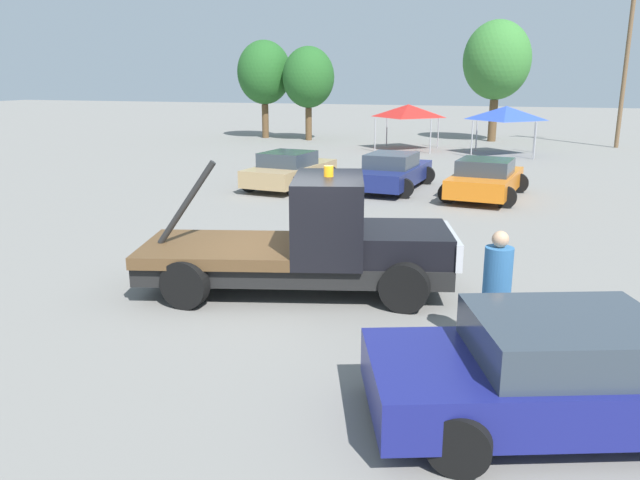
{
  "coord_description": "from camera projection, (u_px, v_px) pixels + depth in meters",
  "views": [
    {
      "loc": [
        3.98,
        -10.68,
        4.01
      ],
      "look_at": [
        0.5,
        0.0,
        1.05
      ],
      "focal_mm": 35.0,
      "sensor_mm": 36.0,
      "label": 1
    }
  ],
  "objects": [
    {
      "name": "tree_right",
      "position": [
        308.0,
        78.0,
        39.38
      ],
      "size": [
        3.28,
        3.28,
        5.85
      ],
      "color": "brown",
      "rests_on": "ground"
    },
    {
      "name": "person_near_truck",
      "position": [
        497.0,
        283.0,
        9.13
      ],
      "size": [
        0.41,
        0.41,
        1.86
      ],
      "rotation": [
        0.0,
        0.0,
        5.07
      ],
      "color": "#847051",
      "rests_on": "ground"
    },
    {
      "name": "tow_truck",
      "position": [
        314.0,
        243.0,
        11.77
      ],
      "size": [
        6.21,
        3.52,
        2.51
      ],
      "rotation": [
        0.0,
        0.0,
        0.27
      ],
      "color": "black",
      "rests_on": "ground"
    },
    {
      "name": "parked_car_tan",
      "position": [
        290.0,
        170.0,
        23.05
      ],
      "size": [
        2.77,
        4.58,
        1.34
      ],
      "rotation": [
        0.0,
        0.0,
        1.45
      ],
      "color": "tan",
      "rests_on": "ground"
    },
    {
      "name": "ground_plane",
      "position": [
        295.0,
        290.0,
        12.03
      ],
      "size": [
        160.0,
        160.0,
        0.0
      ],
      "primitive_type": "plane",
      "color": "gray"
    },
    {
      "name": "utility_pole",
      "position": [
        627.0,
        55.0,
        34.84
      ],
      "size": [
        2.2,
        0.24,
        9.81
      ],
      "color": "brown",
      "rests_on": "ground"
    },
    {
      "name": "tree_left",
      "position": [
        264.0,
        73.0,
        40.86
      ],
      "size": [
        3.53,
        3.53,
        6.31
      ],
      "color": "brown",
      "rests_on": "ground"
    },
    {
      "name": "traffic_cone",
      "position": [
        307.0,
        237.0,
        15.04
      ],
      "size": [
        0.4,
        0.4,
        0.55
      ],
      "color": "black",
      "rests_on": "ground"
    },
    {
      "name": "tree_center",
      "position": [
        497.0,
        61.0,
        38.43
      ],
      "size": [
        4.13,
        4.13,
        7.37
      ],
      "color": "brown",
      "rests_on": "ground"
    },
    {
      "name": "canopy_tent_red",
      "position": [
        408.0,
        111.0,
        34.71
      ],
      "size": [
        3.1,
        3.1,
        2.5
      ],
      "color": "#9E9EA3",
      "rests_on": "ground"
    },
    {
      "name": "foreground_car",
      "position": [
        580.0,
        372.0,
        7.29
      ],
      "size": [
        5.44,
        3.62,
        1.34
      ],
      "rotation": [
        0.0,
        0.0,
        0.36
      ],
      "color": "navy",
      "rests_on": "ground"
    },
    {
      "name": "canopy_tent_blue",
      "position": [
        506.0,
        113.0,
        32.37
      ],
      "size": [
        3.12,
        3.12,
        2.51
      ],
      "color": "#9E9EA3",
      "rests_on": "ground"
    },
    {
      "name": "parked_car_orange",
      "position": [
        485.0,
        179.0,
        21.03
      ],
      "size": [
        2.82,
        4.49,
        1.34
      ],
      "rotation": [
        0.0,
        0.0,
        1.45
      ],
      "color": "orange",
      "rests_on": "ground"
    },
    {
      "name": "parked_car_navy",
      "position": [
        393.0,
        172.0,
        22.63
      ],
      "size": [
        2.65,
        4.74,
        1.34
      ],
      "rotation": [
        0.0,
        0.0,
        1.48
      ],
      "color": "navy",
      "rests_on": "ground"
    }
  ]
}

